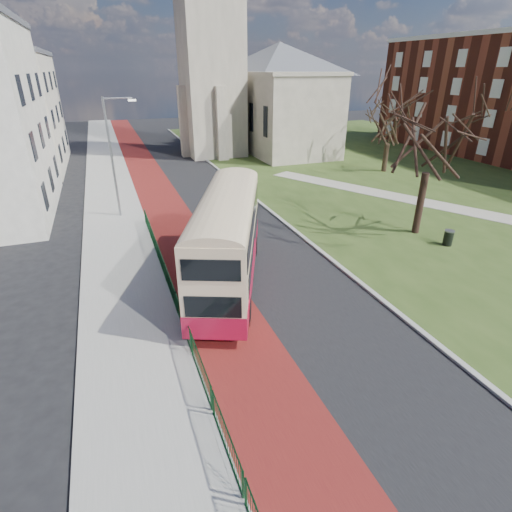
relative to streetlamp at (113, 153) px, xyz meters
name	(u,v)px	position (x,y,z in m)	size (l,w,h in m)	color
ground	(274,353)	(4.35, -18.00, -4.59)	(160.00, 160.00, 0.00)	black
road_carriageway	(196,200)	(5.85, 2.00, -4.59)	(9.00, 120.00, 0.01)	black
bus_lane	(163,204)	(3.15, 2.00, -4.59)	(3.40, 120.00, 0.01)	#591414
pavement_west	(112,209)	(-0.65, 2.00, -4.53)	(4.00, 120.00, 0.12)	gray
kerb_west	(139,206)	(1.35, 2.00, -4.53)	(0.25, 120.00, 0.13)	#999993
kerb_east	(241,188)	(10.45, 4.00, -4.53)	(0.25, 80.00, 0.13)	#999993
grass_green	(420,170)	(30.35, 4.00, -4.57)	(40.00, 80.00, 0.04)	#2E4518
footpath	(468,211)	(24.35, -8.00, -4.54)	(2.20, 36.00, 0.03)	#9E998C
pedestrian_railing	(176,302)	(1.40, -14.00, -4.04)	(0.07, 24.00, 1.12)	#0B3216
gothic_church	(249,36)	(16.91, 20.00, 8.54)	(16.38, 18.00, 40.00)	gray
street_block_far	(2,112)	(-9.65, 20.00, 1.17)	(10.30, 16.30, 11.50)	beige
streetlamp	(113,153)	(0.00, 0.00, 0.00)	(2.13, 0.18, 8.00)	gray
bus	(228,236)	(4.35, -12.16, -2.06)	(6.39, 10.75, 4.44)	maroon
winter_tree_near	(436,120)	(17.74, -10.00, 2.45)	(8.80, 8.80, 10.11)	black
winter_tree_far	(390,120)	(26.42, 4.99, 0.49)	(5.20, 5.20, 7.30)	#302418
litter_bin	(448,238)	(18.12, -12.36, -4.08)	(0.64, 0.64, 0.94)	black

